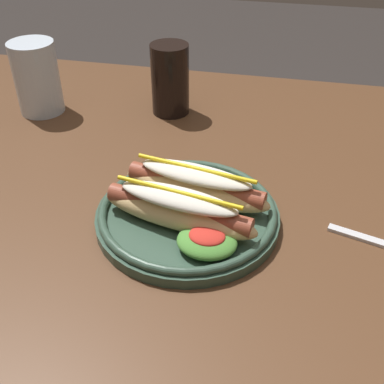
{
  "coord_description": "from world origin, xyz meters",
  "views": [
    {
      "loc": [
        0.09,
        -0.56,
        1.18
      ],
      "look_at": [
        -0.03,
        -0.02,
        0.77
      ],
      "focal_mm": 44.36,
      "sensor_mm": 36.0,
      "label": 1
    }
  ],
  "objects_px": {
    "fork": "(381,243)",
    "water_cup": "(37,78)",
    "hot_dog_plate": "(188,208)",
    "soda_cup": "(170,79)"
  },
  "relations": [
    {
      "from": "hot_dog_plate",
      "to": "soda_cup",
      "type": "distance_m",
      "value": 0.35
    },
    {
      "from": "hot_dog_plate",
      "to": "water_cup",
      "type": "height_order",
      "value": "water_cup"
    },
    {
      "from": "hot_dog_plate",
      "to": "soda_cup",
      "type": "bearing_deg",
      "value": 108.35
    },
    {
      "from": "soda_cup",
      "to": "water_cup",
      "type": "xyz_separation_m",
      "value": [
        -0.25,
        -0.05,
        0.0
      ]
    },
    {
      "from": "fork",
      "to": "soda_cup",
      "type": "xyz_separation_m",
      "value": [
        -0.37,
        0.32,
        0.07
      ]
    },
    {
      "from": "fork",
      "to": "hot_dog_plate",
      "type": "bearing_deg",
      "value": -161.63
    },
    {
      "from": "fork",
      "to": "soda_cup",
      "type": "distance_m",
      "value": 0.5
    },
    {
      "from": "soda_cup",
      "to": "water_cup",
      "type": "bearing_deg",
      "value": -168.68
    },
    {
      "from": "soda_cup",
      "to": "fork",
      "type": "bearing_deg",
      "value": -40.74
    },
    {
      "from": "fork",
      "to": "water_cup",
      "type": "xyz_separation_m",
      "value": [
        -0.62,
        0.27,
        0.07
      ]
    }
  ]
}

